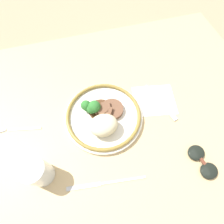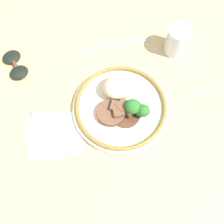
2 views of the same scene
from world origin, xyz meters
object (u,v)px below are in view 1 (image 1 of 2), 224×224
fork (163,105)px  knife (103,183)px  sunglasses (202,162)px  spoon (4,130)px  juice_glass (38,173)px  plate (103,116)px

fork → knife: bearing=-70.6°
fork → knife: 0.33m
fork → sunglasses: bearing=-7.5°
fork → spoon: (0.55, -0.06, -0.00)m
juice_glass → sunglasses: bearing=168.8°
plate → sunglasses: size_ratio=2.31×
fork → spoon: bearing=-111.9°
plate → sunglasses: 0.34m
juice_glass → sunglasses: (-0.47, 0.09, -0.03)m
fork → sunglasses: size_ratio=1.47×
knife → spoon: size_ratio=1.35×
knife → sunglasses: sunglasses is taller
plate → juice_glass: (0.21, 0.13, 0.02)m
fork → knife: fork is taller
plate → juice_glass: 0.25m
plate → sunglasses: (-0.25, 0.22, -0.01)m
juice_glass → fork: bearing=-164.3°
fork → plate: bearing=-108.2°
juice_glass → knife: juice_glass is taller
juice_glass → spoon: bearing=-57.7°
spoon → fork: bearing=-173.6°
juice_glass → knife: bearing=156.7°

